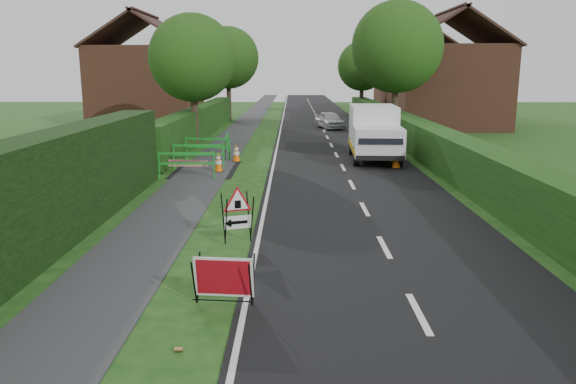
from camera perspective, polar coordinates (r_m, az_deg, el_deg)
name	(u,v)px	position (r m, az deg, el deg)	size (l,w,h in m)	color
ground	(271,263)	(11.67, -1.76, -7.17)	(120.00, 120.00, 0.00)	#154112
road_surface	(318,119)	(46.20, 3.02, 7.43)	(6.00, 90.00, 0.02)	black
footpath	(250,119)	(46.29, -3.85, 7.43)	(2.00, 90.00, 0.02)	#2D2D30
hedge_west_near	(30,262)	(12.87, -24.76, -6.47)	(1.10, 18.00, 2.50)	black
hedge_west_far	(200,137)	(33.66, -8.90, 5.50)	(1.00, 24.00, 1.80)	#14380F
hedge_east	(417,152)	(27.94, 13.00, 3.96)	(1.20, 50.00, 1.50)	#14380F
house_west	(148,84)	(42.31, -14.08, 10.57)	(7.50, 7.40, 7.88)	brown
house_east_a	(447,85)	(40.41, 15.86, 10.41)	(7.50, 7.40, 7.88)	brown
house_east_b	(417,81)	(54.25, 12.99, 10.92)	(7.50, 7.40, 7.88)	brown
tree_nw	(193,58)	(29.44, -9.68, 13.27)	(4.40, 4.40, 6.70)	#2D2116
tree_ne	(397,47)	(33.55, 11.02, 14.26)	(5.20, 5.20, 7.79)	#2D2116
tree_fw	(228,58)	(45.29, -6.11, 13.40)	(4.80, 4.80, 7.24)	#2D2116
tree_fe	(362,66)	(49.36, 7.56, 12.56)	(4.20, 4.20, 6.33)	#2D2116
red_rect_sign	(224,278)	(9.54, -6.56, -8.68)	(1.03, 0.68, 0.84)	black
triangle_sign	(236,211)	(12.74, -5.30, -1.89)	(0.98, 0.98, 1.12)	black
works_van	(374,132)	(25.16, 8.76, 6.09)	(2.26, 5.21, 2.33)	silver
traffic_cone_0	(396,159)	(23.06, 10.94, 3.34)	(0.38, 0.38, 0.79)	black
traffic_cone_1	(394,153)	(24.56, 10.74, 3.88)	(0.38, 0.38, 0.79)	black
traffic_cone_2	(386,145)	(27.44, 9.94, 4.78)	(0.38, 0.38, 0.79)	black
traffic_cone_3	(219,162)	(21.98, -7.07, 3.04)	(0.38, 0.38, 0.79)	black
traffic_cone_4	(236,153)	(24.35, -5.26, 3.97)	(0.38, 0.38, 0.79)	black
ped_barrier_0	(187,161)	(20.84, -10.27, 3.09)	(2.08, 0.47, 1.00)	#198C26
ped_barrier_1	(199,152)	(23.02, -9.08, 3.99)	(2.08, 0.51, 1.00)	#198C26
ped_barrier_2	(208,145)	(25.12, -8.16, 4.70)	(2.09, 0.72, 1.00)	#198C26
ped_barrier_3	(227,142)	(26.07, -6.23, 5.03)	(0.45, 2.07, 1.00)	#198C26
redwhite_plank	(188,175)	(21.60, -10.08, 1.72)	(1.50, 0.04, 0.25)	red
litter_can	(179,352)	(8.36, -11.04, -15.64)	(0.07, 0.07, 0.12)	#BF7F4C
hatchback_car	(330,120)	(38.45, 4.28, 7.30)	(1.36, 3.39, 1.15)	silver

